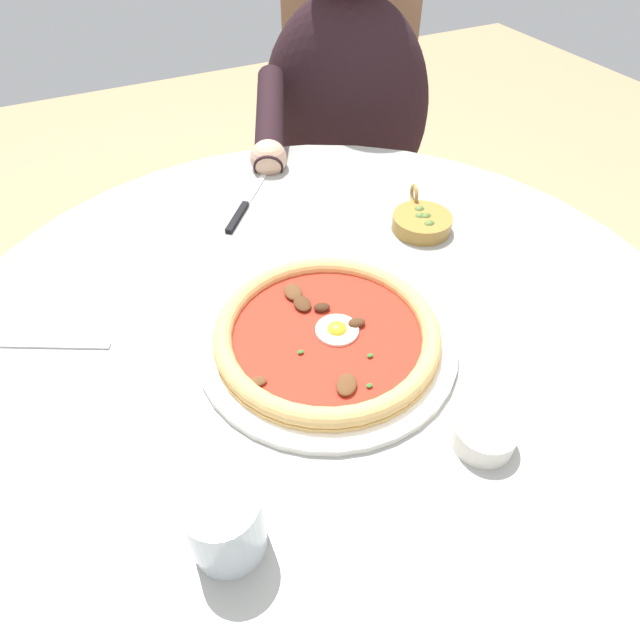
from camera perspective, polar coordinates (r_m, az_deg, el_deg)
The scene contains 10 objects.
ground_plane at distance 1.36m, azimuth 0.29°, elevation -23.27°, with size 6.00×6.00×0.02m, color tan.
dining_table at distance 0.81m, azimuth 0.44°, elevation -6.38°, with size 1.05×1.05×0.73m.
pizza_on_plate at distance 0.69m, azimuth 0.74°, elevation -1.61°, with size 0.34×0.34×0.03m.
water_glass at distance 0.53m, azimuth -10.01°, elevation -20.77°, with size 0.07×0.07×0.08m.
steak_knife at distance 0.96m, azimuth -8.10°, elevation 11.90°, with size 0.15×0.18×0.01m.
ramekin_capers at distance 0.62m, azimuth 17.09°, elevation -11.53°, with size 0.07×0.07×0.03m.
olive_pan at distance 0.91m, azimuth 10.79°, elevation 10.27°, with size 0.10×0.12×0.05m.
fork_utensil at distance 0.78m, azimuth -27.26°, elevation -2.38°, with size 0.16×0.09×0.00m.
diner_person at distance 1.44m, azimuth 2.36°, elevation 14.22°, with size 0.53×0.45×1.16m.
cafe_chair_diner at distance 1.55m, azimuth 2.69°, elevation 17.76°, with size 0.52×0.52×0.92m.
Camera 1 is at (-0.23, -0.46, 1.24)m, focal length 30.01 mm.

